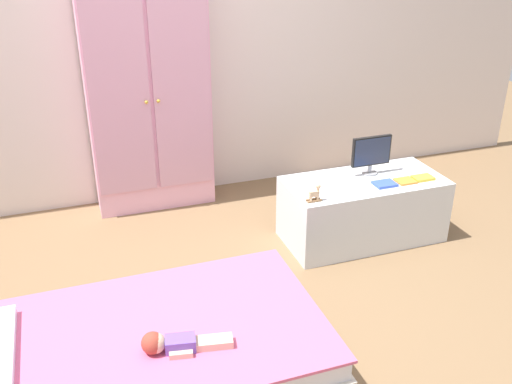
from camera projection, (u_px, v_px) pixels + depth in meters
name	position (u px, v px, depth m)	size (l,w,h in m)	color
ground_plane	(209.00, 314.00, 3.07)	(10.00, 10.00, 0.02)	brown
back_wall	(140.00, 11.00, 3.83)	(6.40, 0.05, 2.70)	silver
bed	(138.00, 355.00, 2.60)	(1.72, 0.97, 0.23)	silver
doll	(170.00, 343.00, 2.44)	(0.39, 0.15, 0.10)	#6B4CB2
wardrobe	(149.00, 95.00, 3.90)	(0.82, 0.30, 1.63)	#EFADCC
tv_stand	(363.00, 209.00, 3.71)	(1.01, 0.48, 0.41)	silver
tv_monitor	(371.00, 153.00, 3.65)	(0.27, 0.10, 0.25)	#99999E
rocking_horse_toy	(315.00, 193.00, 3.33)	(0.09, 0.04, 0.11)	#8E6642
book_blue	(385.00, 184.00, 3.54)	(0.13, 0.10, 0.02)	blue
book_orange	(405.00, 181.00, 3.59)	(0.12, 0.10, 0.01)	orange
book_yellow	(423.00, 178.00, 3.63)	(0.13, 0.09, 0.02)	gold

